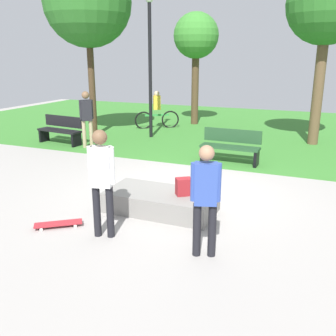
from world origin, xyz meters
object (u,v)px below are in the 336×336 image
Objects in this scene: concrete_ledge at (161,201)px; park_bench_far_left at (61,129)px; lamp_post at (150,55)px; park_bench_near_path at (231,146)px; skater_performing_trick at (102,175)px; skateboard_by_ledge at (58,224)px; cyclist_on_bicycle at (157,113)px; backpack_on_ledge at (184,187)px; tree_tall_oak at (196,38)px; tree_young_birch at (327,5)px; skater_watching at (206,193)px; pedestrian_with_backpack at (86,114)px; tree_leaning_ash at (87,3)px.

park_bench_far_left is (-5.40, 4.04, 0.29)m from concrete_ledge.
concrete_ledge is 0.43× the size of lamp_post.
park_bench_near_path is 4.80m from lamp_post.
skateboard_by_ledge is at bearing -178.88° from skater_performing_trick.
lamp_post is at bearing 116.61° from concrete_ledge.
park_bench_near_path is 5.67m from cyclist_on_bicycle.
park_bench_far_left is (-4.98, 5.36, -0.56)m from skater_performing_trick.
concrete_ledge is 1.15× the size of skater_performing_trick.
backpack_on_ledge is 0.07× the size of tree_tall_oak.
skater_performing_trick is at bearing -70.88° from cyclist_on_bicycle.
lamp_post reaches higher than skateboard_by_ledge.
skateboard_by_ledge is at bearing -113.49° from tree_young_birch.
lamp_post reaches higher than skater_watching.
lamp_post is at bearing 109.57° from skater_performing_trick.
pedestrian_with_backpack is (1.13, -0.12, 0.59)m from park_bench_far_left.
concrete_ledge is 1.63m from skater_performing_trick.
concrete_ledge is 6.75m from park_bench_far_left.
tree_leaning_ash reaches higher than lamp_post.
cyclist_on_bicycle is at bearing 114.66° from concrete_ledge.
cyclist_on_bicycle is at bearing 173.72° from tree_young_birch.
backpack_on_ledge is 7.46m from lamp_post.
cyclist_on_bicycle reaches higher than park_bench_near_path.
lamp_post is (-3.47, 2.29, 2.38)m from park_bench_near_path.
lamp_post is at bearing -99.66° from tree_tall_oak.
park_bench_far_left is 4.36m from tree_leaning_ash.
skater_performing_trick is 0.37× the size of lamp_post.
tree_young_birch is (1.93, 7.19, 3.76)m from backpack_on_ledge.
tree_young_birch is 1.23× the size of tree_tall_oak.
lamp_post is at bearing 62.11° from pedestrian_with_backpack.
tree_leaning_ash is at bearing -167.78° from tree_young_birch.
skater_watching is at bearing -59.75° from lamp_post.
skater_performing_trick reaches higher than skater_watching.
cyclist_on_bicycle is (1.79, 3.83, 0.15)m from park_bench_far_left.
skater_watching reaches higher than park_bench_near_path.
skater_performing_trick is 0.32× the size of tree_young_birch.
lamp_post is (-3.54, 6.14, 2.32)m from backpack_on_ledge.
lamp_post is 3.10m from pedestrian_with_backpack.
skater_watching is at bearing -43.32° from pedestrian_with_backpack.
skater_watching is at bearing -45.80° from concrete_ledge.
skateboard_by_ledge is at bearing -108.37° from park_bench_near_path.
concrete_ledge is 6.37× the size of backpack_on_ledge.
tree_tall_oak is at bearing 117.82° from park_bench_near_path.
lamp_post is at bearing 15.66° from tree_leaning_ash.
skater_performing_trick is 0.29× the size of tree_leaning_ash.
cyclist_on_bicycle is at bearing 103.88° from skateboard_by_ledge.
cyclist_on_bicycle is (-3.19, 9.19, -0.41)m from skater_performing_trick.
skater_performing_trick is 5.28m from park_bench_near_path.
skater_watching is (0.81, -1.32, 0.43)m from backpack_on_ledge.
tree_tall_oak reaches higher than skater_performing_trick.
park_bench_far_left is at bearing 132.89° from skater_performing_trick.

